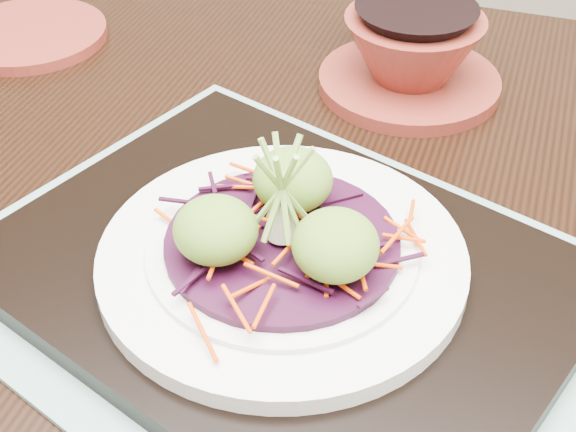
% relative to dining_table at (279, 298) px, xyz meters
% --- Properties ---
extents(dining_table, '(1.30, 0.96, 0.75)m').
position_rel_dining_table_xyz_m(dining_table, '(0.00, 0.00, 0.00)').
color(dining_table, black).
rests_on(dining_table, ground).
extents(placemat, '(0.53, 0.49, 0.00)m').
position_rel_dining_table_xyz_m(placemat, '(0.02, -0.08, 0.10)').
color(placemat, gray).
rests_on(placemat, dining_table).
extents(serving_tray, '(0.46, 0.42, 0.02)m').
position_rel_dining_table_xyz_m(serving_tray, '(0.02, -0.08, 0.11)').
color(serving_tray, black).
rests_on(serving_tray, placemat).
extents(white_plate, '(0.24, 0.24, 0.02)m').
position_rel_dining_table_xyz_m(white_plate, '(0.02, -0.08, 0.13)').
color(white_plate, white).
rests_on(white_plate, serving_tray).
extents(cabbage_bed, '(0.15, 0.15, 0.01)m').
position_rel_dining_table_xyz_m(cabbage_bed, '(0.02, -0.08, 0.14)').
color(cabbage_bed, black).
rests_on(cabbage_bed, white_plate).
extents(carrot_julienne, '(0.19, 0.19, 0.01)m').
position_rel_dining_table_xyz_m(carrot_julienne, '(0.02, -0.08, 0.15)').
color(carrot_julienne, '#E84304').
rests_on(carrot_julienne, cabbage_bed).
extents(guacamole_scoops, '(0.13, 0.12, 0.04)m').
position_rel_dining_table_xyz_m(guacamole_scoops, '(0.02, -0.09, 0.16)').
color(guacamole_scoops, '#5D8929').
rests_on(guacamole_scoops, cabbage_bed).
extents(scallion_garnish, '(0.06, 0.06, 0.08)m').
position_rel_dining_table_xyz_m(scallion_garnish, '(0.02, -0.08, 0.18)').
color(scallion_garnish, '#83B247').
rests_on(scallion_garnish, cabbage_bed).
extents(terracotta_side_plate, '(0.21, 0.21, 0.01)m').
position_rel_dining_table_xyz_m(terracotta_side_plate, '(-0.30, 0.22, 0.10)').
color(terracotta_side_plate, maroon).
rests_on(terracotta_side_plate, dining_table).
extents(water_glass, '(0.09, 0.09, 0.10)m').
position_rel_dining_table_xyz_m(water_glass, '(0.06, 0.26, 0.15)').
color(water_glass, white).
rests_on(water_glass, dining_table).
extents(terracotta_bowl_set, '(0.18, 0.18, 0.07)m').
position_rel_dining_table_xyz_m(terracotta_bowl_set, '(0.08, 0.19, 0.13)').
color(terracotta_bowl_set, maroon).
rests_on(terracotta_bowl_set, dining_table).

